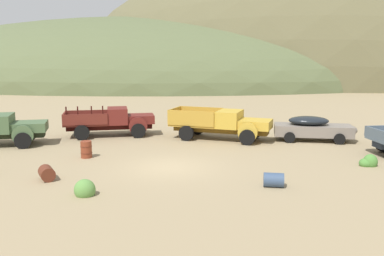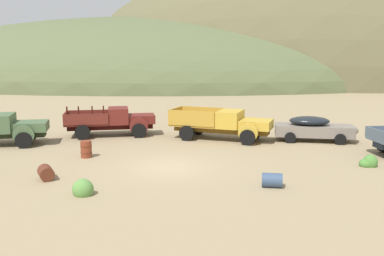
{
  "view_description": "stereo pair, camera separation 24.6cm",
  "coord_description": "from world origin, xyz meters",
  "px_view_note": "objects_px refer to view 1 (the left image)",
  "views": [
    {
      "loc": [
        2.06,
        -19.41,
        5.38
      ],
      "look_at": [
        0.9,
        3.73,
        1.28
      ],
      "focal_mm": 38.83,
      "sensor_mm": 36.0,
      "label": 1
    },
    {
      "loc": [
        2.31,
        -19.39,
        5.38
      ],
      "look_at": [
        0.9,
        3.73,
        1.28
      ],
      "focal_mm": 38.83,
      "sensor_mm": 36.0,
      "label": 2
    }
  ],
  "objects_px": {
    "car_primer_gray": "(315,128)",
    "oil_drum_by_truck": "(86,149)",
    "oil_drum_tipped": "(47,173)",
    "truck_oxblood": "(116,121)",
    "oil_drum_foreground": "(274,180)",
    "truck_faded_yellow": "(227,124)"
  },
  "relations": [
    {
      "from": "oil_drum_tipped",
      "to": "oil_drum_foreground",
      "type": "bearing_deg",
      "value": -2.69
    },
    {
      "from": "oil_drum_foreground",
      "to": "car_primer_gray",
      "type": "bearing_deg",
      "value": 67.49
    },
    {
      "from": "truck_faded_yellow",
      "to": "oil_drum_foreground",
      "type": "relative_size",
      "value": 7.68
    },
    {
      "from": "car_primer_gray",
      "to": "oil_drum_foreground",
      "type": "xyz_separation_m",
      "value": [
        -3.94,
        -9.51,
        -0.52
      ]
    },
    {
      "from": "oil_drum_by_truck",
      "to": "oil_drum_tipped",
      "type": "bearing_deg",
      "value": -97.4
    },
    {
      "from": "truck_oxblood",
      "to": "car_primer_gray",
      "type": "height_order",
      "value": "truck_oxblood"
    },
    {
      "from": "car_primer_gray",
      "to": "oil_drum_tipped",
      "type": "xyz_separation_m",
      "value": [
        -13.66,
        -9.05,
        -0.51
      ]
    },
    {
      "from": "car_primer_gray",
      "to": "oil_drum_by_truck",
      "type": "bearing_deg",
      "value": -152.67
    },
    {
      "from": "oil_drum_by_truck",
      "to": "truck_oxblood",
      "type": "bearing_deg",
      "value": 88.11
    },
    {
      "from": "car_primer_gray",
      "to": "oil_drum_by_truck",
      "type": "xyz_separation_m",
      "value": [
        -13.14,
        -5.04,
        -0.37
      ]
    },
    {
      "from": "truck_oxblood",
      "to": "oil_drum_tipped",
      "type": "distance_m",
      "value": 10.11
    },
    {
      "from": "oil_drum_tipped",
      "to": "oil_drum_by_truck",
      "type": "relative_size",
      "value": 1.18
    },
    {
      "from": "truck_faded_yellow",
      "to": "oil_drum_by_truck",
      "type": "distance_m",
      "value": 9.13
    },
    {
      "from": "car_primer_gray",
      "to": "truck_faded_yellow",
      "type": "bearing_deg",
      "value": -173.97
    },
    {
      "from": "truck_oxblood",
      "to": "oil_drum_foreground",
      "type": "bearing_deg",
      "value": -63.26
    },
    {
      "from": "oil_drum_foreground",
      "to": "oil_drum_by_truck",
      "type": "height_order",
      "value": "oil_drum_by_truck"
    },
    {
      "from": "truck_oxblood",
      "to": "truck_faded_yellow",
      "type": "bearing_deg",
      "value": -21.36
    },
    {
      "from": "truck_oxblood",
      "to": "oil_drum_foreground",
      "type": "xyz_separation_m",
      "value": [
        9.0,
        -10.51,
        -0.7
      ]
    },
    {
      "from": "oil_drum_by_truck",
      "to": "car_primer_gray",
      "type": "bearing_deg",
      "value": 20.97
    },
    {
      "from": "oil_drum_foreground",
      "to": "oil_drum_by_truck",
      "type": "relative_size",
      "value": 0.98
    },
    {
      "from": "truck_oxblood",
      "to": "truck_faded_yellow",
      "type": "distance_m",
      "value": 7.44
    },
    {
      "from": "truck_faded_yellow",
      "to": "car_primer_gray",
      "type": "relative_size",
      "value": 1.29
    }
  ]
}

